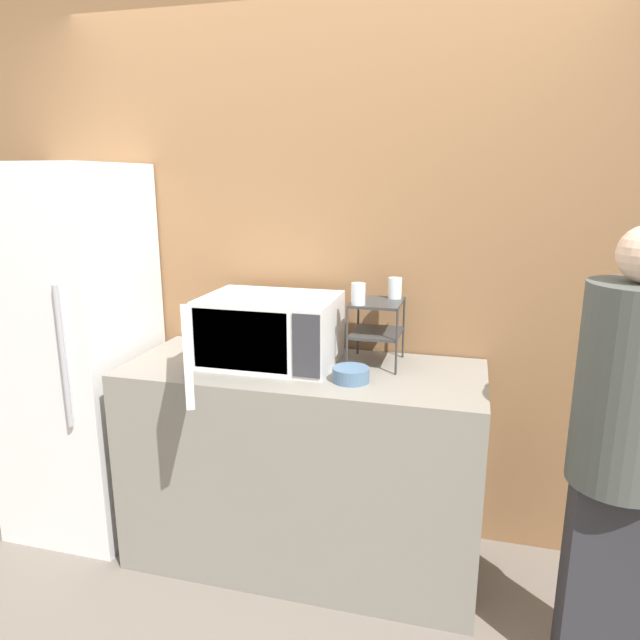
% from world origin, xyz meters
% --- Properties ---
extents(ground_plane, '(12.00, 12.00, 0.00)m').
position_xyz_m(ground_plane, '(0.00, 0.00, 0.00)').
color(ground_plane, '#6B6056').
extents(wall_back, '(8.00, 0.06, 2.60)m').
position_xyz_m(wall_back, '(0.00, 0.68, 1.30)').
color(wall_back, olive).
rests_on(wall_back, ground_plane).
extents(counter, '(1.56, 0.64, 0.93)m').
position_xyz_m(counter, '(0.00, 0.32, 0.47)').
color(counter, gray).
rests_on(counter, ground_plane).
extents(microwave, '(0.61, 0.83, 0.30)m').
position_xyz_m(microwave, '(-0.17, 0.34, 1.08)').
color(microwave, silver).
rests_on(microwave, counter).
extents(dish_rack, '(0.22, 0.26, 0.28)m').
position_xyz_m(dish_rack, '(0.30, 0.45, 1.14)').
color(dish_rack, '#333333').
rests_on(dish_rack, counter).
extents(glass_front_left, '(0.06, 0.06, 0.09)m').
position_xyz_m(glass_front_left, '(0.23, 0.36, 1.26)').
color(glass_front_left, silver).
rests_on(glass_front_left, dish_rack).
extents(glass_back_right, '(0.06, 0.06, 0.09)m').
position_xyz_m(glass_back_right, '(0.36, 0.54, 1.26)').
color(glass_back_right, silver).
rests_on(glass_back_right, dish_rack).
extents(bowl, '(0.15, 0.15, 0.06)m').
position_xyz_m(bowl, '(0.24, 0.20, 0.96)').
color(bowl, slate).
rests_on(bowl, counter).
extents(person, '(0.32, 0.32, 1.60)m').
position_xyz_m(person, '(1.20, -0.04, 0.90)').
color(person, '#2D2D33').
rests_on(person, ground_plane).
extents(refrigerator, '(0.61, 0.64, 1.80)m').
position_xyz_m(refrigerator, '(-1.16, 0.34, 0.90)').
color(refrigerator, white).
rests_on(refrigerator, ground_plane).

